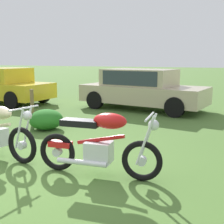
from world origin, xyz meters
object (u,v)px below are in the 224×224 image
motorcycle_red (99,145)px  car_beige (142,87)px  shrub_low (46,119)px  fence_post_wooden (32,107)px

motorcycle_red → car_beige: car_beige is taller
shrub_low → fence_post_wooden: size_ratio=0.91×
motorcycle_red → fence_post_wooden: 4.21m
shrub_low → car_beige: bearing=72.5°
shrub_low → motorcycle_red: bearing=-39.8°
car_beige → fence_post_wooden: (-1.99, -3.55, -0.32)m
shrub_low → fence_post_wooden: bearing=152.1°
fence_post_wooden → shrub_low: bearing=-27.9°
car_beige → shrub_low: 4.18m
car_beige → shrub_low: bearing=-99.5°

